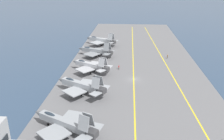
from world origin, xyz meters
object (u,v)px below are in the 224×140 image
object	(u,v)px
parked_jet_second	(81,85)
parked_jet_fifth	(101,40)
crew_brown_vest	(167,56)
parked_jet_fourth	(96,51)
crew_red_vest	(119,67)
parked_jet_third	(91,65)
parked_jet_nearest	(65,123)

from	to	relation	value
parked_jet_second	parked_jet_fifth	world-z (taller)	parked_jet_fifth
parked_jet_second	crew_brown_vest	xyz separation A→B (m)	(34.53, -29.43, -1.80)
parked_jet_fourth	crew_red_vest	xyz separation A→B (m)	(-14.95, -10.62, -1.54)
parked_jet_third	crew_brown_vest	bearing A→B (deg)	-58.81
crew_brown_vest	crew_red_vest	distance (m)	24.20
parked_jet_fifth	crew_brown_vest	bearing A→B (deg)	-121.74
parked_jet_fifth	crew_red_vest	size ratio (longest dim) A/B	9.97
parked_jet_nearest	parked_jet_fifth	world-z (taller)	parked_jet_fifth
parked_jet_fourth	crew_red_vest	bearing A→B (deg)	-144.62
parked_jet_second	parked_jet_third	bearing A→B (deg)	-0.08
parked_jet_fourth	parked_jet_fifth	distance (m)	17.80
parked_jet_fourth	parked_jet_third	bearing A→B (deg)	-177.58
parked_jet_fifth	parked_jet_fourth	bearing A→B (deg)	179.20
parked_jet_nearest	crew_brown_vest	size ratio (longest dim) A/B	10.15
parked_jet_fourth	parked_jet_nearest	bearing A→B (deg)	-179.10
parked_jet_fourth	crew_brown_vest	xyz separation A→B (m)	(-0.73, -30.19, -1.55)
parked_jet_fourth	crew_red_vest	world-z (taller)	parked_jet_fourth
parked_jet_second	parked_jet_fourth	world-z (taller)	parked_jet_fourth
crew_red_vest	crew_brown_vest	bearing A→B (deg)	-53.98
parked_jet_nearest	parked_jet_fourth	bearing A→B (deg)	0.90
parked_jet_fourth	parked_jet_fifth	size ratio (longest dim) A/B	0.98
parked_jet_fifth	parked_jet_third	bearing A→B (deg)	-179.16
parked_jet_second	parked_jet_fourth	bearing A→B (deg)	1.23
crew_brown_vest	crew_red_vest	xyz separation A→B (m)	(-14.23, 19.57, 0.01)
parked_jet_nearest	crew_red_vest	distance (m)	40.07
parked_jet_second	crew_red_vest	world-z (taller)	parked_jet_second
crew_red_vest	parked_jet_fifth	bearing A→B (deg)	17.57
parked_jet_nearest	parked_jet_third	size ratio (longest dim) A/B	1.09
crew_brown_vest	parked_jet_third	bearing A→B (deg)	121.19
parked_jet_fifth	crew_brown_vest	size ratio (longest dim) A/B	10.10
parked_jet_second	parked_jet_third	world-z (taller)	parked_jet_second
parked_jet_fourth	parked_jet_second	bearing A→B (deg)	-178.77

